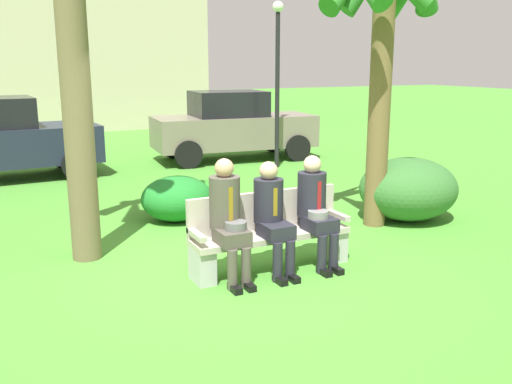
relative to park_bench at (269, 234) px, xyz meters
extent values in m
plane|color=#478E2E|center=(-0.36, 0.17, -0.42)|extent=(80.00, 80.00, 0.00)
cube|color=#B7AD9E|center=(0.00, -0.06, -0.01)|extent=(1.91, 0.44, 0.07)
cube|color=#B7AD9E|center=(0.00, 0.13, 0.25)|extent=(1.91, 0.06, 0.45)
cube|color=#B7AD9E|center=(-0.91, -0.06, 0.13)|extent=(0.08, 0.44, 0.06)
cube|color=#B7AD9E|center=(0.91, -0.06, 0.13)|extent=(0.08, 0.44, 0.06)
cube|color=#B6B6B6|center=(-0.85, -0.06, -0.23)|extent=(0.20, 0.37, 0.38)
cube|color=#B6B6B6|center=(0.85, -0.06, -0.23)|extent=(0.20, 0.37, 0.38)
cube|color=#4C473D|center=(-0.57, -0.23, 0.11)|extent=(0.32, 0.38, 0.16)
cylinder|color=#4C473D|center=(-0.65, -0.42, -0.20)|extent=(0.11, 0.11, 0.45)
cylinder|color=#4C473D|center=(-0.49, -0.42, -0.20)|extent=(0.11, 0.11, 0.45)
cube|color=black|center=(-0.65, -0.48, -0.39)|extent=(0.09, 0.22, 0.07)
cube|color=black|center=(-0.49, -0.48, -0.39)|extent=(0.09, 0.22, 0.07)
cylinder|color=#4C473D|center=(-0.57, -0.04, 0.45)|extent=(0.34, 0.34, 0.58)
cube|color=olive|center=(-0.57, -0.20, 0.47)|extent=(0.05, 0.01, 0.37)
sphere|color=tan|center=(-0.57, -0.04, 0.83)|extent=(0.21, 0.21, 0.21)
cylinder|color=#5E5E5E|center=(-0.53, -0.25, 0.23)|extent=(0.24, 0.24, 0.09)
cube|color=#23232D|center=(-0.03, -0.23, 0.11)|extent=(0.32, 0.38, 0.16)
cylinder|color=#23232D|center=(-0.11, -0.42, -0.20)|extent=(0.11, 0.11, 0.45)
cylinder|color=#23232D|center=(0.05, -0.42, -0.20)|extent=(0.11, 0.11, 0.45)
cube|color=black|center=(-0.11, -0.48, -0.39)|extent=(0.09, 0.22, 0.07)
cube|color=black|center=(0.05, -0.48, -0.39)|extent=(0.09, 0.22, 0.07)
cylinder|color=#23232D|center=(-0.03, -0.04, 0.41)|extent=(0.34, 0.34, 0.50)
cube|color=olive|center=(-0.03, -0.20, 0.43)|extent=(0.05, 0.01, 0.32)
sphere|color=tan|center=(-0.03, -0.04, 0.76)|extent=(0.21, 0.21, 0.21)
cube|color=#23232D|center=(0.55, -0.23, 0.11)|extent=(0.32, 0.38, 0.16)
cylinder|color=#23232D|center=(0.47, -0.42, -0.20)|extent=(0.11, 0.11, 0.45)
cylinder|color=#23232D|center=(0.63, -0.42, -0.20)|extent=(0.11, 0.11, 0.45)
cube|color=black|center=(0.47, -0.48, -0.39)|extent=(0.09, 0.22, 0.07)
cube|color=black|center=(0.63, -0.48, -0.39)|extent=(0.09, 0.22, 0.07)
cylinder|color=#23232D|center=(0.55, -0.04, 0.42)|extent=(0.34, 0.34, 0.53)
cube|color=maroon|center=(0.55, -0.20, 0.44)|extent=(0.05, 0.01, 0.34)
sphere|color=beige|center=(0.55, -0.04, 0.78)|extent=(0.21, 0.21, 0.21)
cylinder|color=gray|center=(0.51, -0.25, 0.23)|extent=(0.24, 0.24, 0.09)
cylinder|color=brown|center=(-1.86, 1.30, 1.85)|extent=(0.35, 0.35, 4.54)
cylinder|color=brown|center=(2.25, 0.93, 1.18)|extent=(0.31, 0.31, 3.20)
ellipsoid|color=#346A2E|center=(2.89, 0.96, 0.06)|extent=(1.53, 1.40, 0.96)
ellipsoid|color=#1F7528|center=(-0.31, 2.46, -0.08)|extent=(1.09, 1.00, 0.68)
ellipsoid|color=#2B7F24|center=(0.24, 2.68, -0.15)|extent=(0.86, 0.78, 0.53)
cylinder|color=black|center=(-1.27, 7.79, -0.10)|extent=(0.65, 0.17, 0.64)
cylinder|color=black|center=(-1.18, 6.23, -0.10)|extent=(0.65, 0.17, 0.64)
cube|color=slate|center=(2.72, 7.13, 0.28)|extent=(4.02, 1.89, 0.76)
cube|color=black|center=(2.57, 7.14, 0.96)|extent=(1.81, 1.50, 0.60)
cylinder|color=black|center=(4.14, 7.79, -0.10)|extent=(0.65, 0.19, 0.64)
cylinder|color=black|center=(4.01, 6.23, -0.10)|extent=(0.65, 0.19, 0.64)
cylinder|color=black|center=(1.42, 8.02, -0.10)|extent=(0.65, 0.19, 0.64)
cylinder|color=black|center=(1.29, 6.47, -0.10)|extent=(0.65, 0.19, 0.64)
cylinder|color=black|center=(3.17, 5.74, 1.29)|extent=(0.10, 0.10, 3.42)
sphere|color=white|center=(3.17, 5.74, 3.12)|extent=(0.24, 0.24, 0.24)
camera|label=1|loc=(-2.91, -5.62, 1.96)|focal=39.80mm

